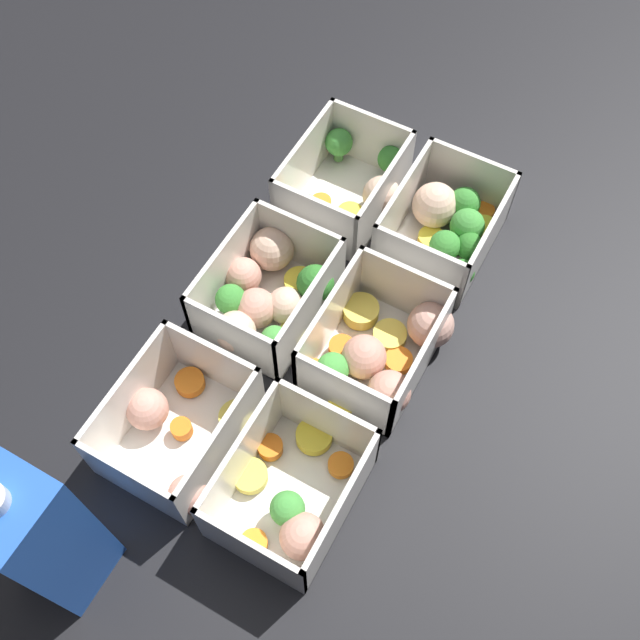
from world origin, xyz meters
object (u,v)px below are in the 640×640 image
container_near_right (448,225)px  container_far_left (177,429)px  container_near_center (380,350)px  juice_carton (39,537)px  container_far_right (349,185)px  container_far_center (267,293)px  container_near_left (292,495)px

container_near_right → container_far_left: (-0.34, 0.13, -0.00)m
container_near_center → container_far_left: (-0.17, 0.13, 0.00)m
container_far_left → juice_carton: 0.16m
container_far_left → container_far_right: bearing=-0.8°
container_far_center → container_far_right: size_ratio=1.15×
container_near_center → container_far_left: same height
container_near_left → container_far_left: (0.00, 0.13, -0.00)m
container_far_left → container_far_right: same height
container_near_center → container_near_right: 0.17m
container_near_center → juice_carton: size_ratio=0.77×
juice_carton → container_far_left: bearing=-6.9°
container_far_left → container_far_center: 0.17m
container_near_left → container_far_right: same height
container_far_center → container_far_right: same height
container_far_left → container_near_center: bearing=-37.9°
container_near_center → container_far_right: bearing=36.3°
container_far_left → container_far_right: 0.34m
juice_carton → container_far_center: bearing=-2.7°
container_near_right → container_far_right: bearing=91.7°
container_near_left → container_far_center: size_ratio=0.91×
container_far_left → juice_carton: juice_carton is taller
container_near_left → container_far_right: 0.36m
container_near_center → container_near_right: bearing=1.4°
container_near_left → container_near_center: 0.17m
container_near_right → container_far_center: (-0.17, 0.13, -0.00)m
container_far_right → container_far_center: bearing=177.4°
container_near_left → container_far_right: (0.34, 0.12, 0.00)m
container_near_left → container_far_left: 0.13m
container_near_left → container_near_center: bearing=-1.2°
container_near_left → container_near_right: same height
container_far_right → container_near_left: bearing=-160.3°
container_near_right → juice_carton: (-0.48, 0.14, 0.07)m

